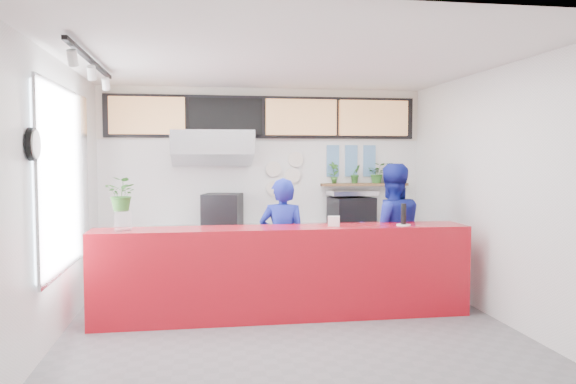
# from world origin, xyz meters

# --- Properties ---
(floor) EXTENTS (5.00, 5.00, 0.00)m
(floor) POSITION_xyz_m (0.00, 0.00, 0.00)
(floor) COLOR slate
(floor) RESTS_ON ground
(ceiling) EXTENTS (5.00, 5.00, 0.00)m
(ceiling) POSITION_xyz_m (0.00, 0.00, 3.00)
(ceiling) COLOR silver
(wall_back) EXTENTS (5.00, 0.00, 5.00)m
(wall_back) POSITION_xyz_m (0.00, 2.50, 1.50)
(wall_back) COLOR white
(wall_back) RESTS_ON ground
(wall_left) EXTENTS (0.00, 5.00, 5.00)m
(wall_left) POSITION_xyz_m (-2.50, 0.00, 1.50)
(wall_left) COLOR white
(wall_left) RESTS_ON ground
(wall_right) EXTENTS (0.00, 5.00, 5.00)m
(wall_right) POSITION_xyz_m (2.50, 0.00, 1.50)
(wall_right) COLOR white
(wall_right) RESTS_ON ground
(service_counter) EXTENTS (4.50, 0.60, 1.10)m
(service_counter) POSITION_xyz_m (0.00, 0.40, 0.55)
(service_counter) COLOR #AB0C18
(service_counter) RESTS_ON ground
(cream_band) EXTENTS (5.00, 0.02, 0.80)m
(cream_band) POSITION_xyz_m (0.00, 2.49, 2.60)
(cream_band) COLOR beige
(cream_band) RESTS_ON wall_back
(prep_bench) EXTENTS (1.80, 0.60, 0.90)m
(prep_bench) POSITION_xyz_m (-0.80, 2.20, 0.45)
(prep_bench) COLOR #B2B5BA
(prep_bench) RESTS_ON ground
(panini_oven) EXTENTS (0.66, 0.66, 0.49)m
(panini_oven) POSITION_xyz_m (-0.66, 2.20, 1.14)
(panini_oven) COLOR black
(panini_oven) RESTS_ON prep_bench
(extraction_hood) EXTENTS (1.20, 0.70, 0.35)m
(extraction_hood) POSITION_xyz_m (-0.80, 2.15, 2.15)
(extraction_hood) COLOR #B2B5BA
(extraction_hood) RESTS_ON ceiling
(hood_lip) EXTENTS (1.20, 0.69, 0.31)m
(hood_lip) POSITION_xyz_m (-0.80, 2.15, 1.95)
(hood_lip) COLOR #B2B5BA
(hood_lip) RESTS_ON ceiling
(right_bench) EXTENTS (1.80, 0.60, 0.90)m
(right_bench) POSITION_xyz_m (1.50, 2.20, 0.45)
(right_bench) COLOR #B2B5BA
(right_bench) RESTS_ON ground
(espresso_machine) EXTENTS (0.72, 0.57, 0.41)m
(espresso_machine) POSITION_xyz_m (1.33, 2.20, 1.11)
(espresso_machine) COLOR black
(espresso_machine) RESTS_ON right_bench
(espresso_tray) EXTENTS (0.74, 0.53, 0.07)m
(espresso_tray) POSITION_xyz_m (1.33, 2.20, 1.38)
(espresso_tray) COLOR #B2B4B9
(espresso_tray) RESTS_ON espresso_machine
(herb_shelf) EXTENTS (1.40, 0.18, 0.04)m
(herb_shelf) POSITION_xyz_m (1.60, 2.40, 1.50)
(herb_shelf) COLOR brown
(herb_shelf) RESTS_ON wall_back
(menu_board_far_left) EXTENTS (1.10, 0.10, 0.55)m
(menu_board_far_left) POSITION_xyz_m (-1.75, 2.38, 2.55)
(menu_board_far_left) COLOR tan
(menu_board_far_left) RESTS_ON wall_back
(menu_board_mid_left) EXTENTS (1.10, 0.10, 0.55)m
(menu_board_mid_left) POSITION_xyz_m (-0.59, 2.38, 2.55)
(menu_board_mid_left) COLOR black
(menu_board_mid_left) RESTS_ON wall_back
(menu_board_mid_right) EXTENTS (1.10, 0.10, 0.55)m
(menu_board_mid_right) POSITION_xyz_m (0.57, 2.38, 2.55)
(menu_board_mid_right) COLOR tan
(menu_board_mid_right) RESTS_ON wall_back
(menu_board_far_right) EXTENTS (1.10, 0.10, 0.55)m
(menu_board_far_right) POSITION_xyz_m (1.73, 2.38, 2.55)
(menu_board_far_right) COLOR tan
(menu_board_far_right) RESTS_ON wall_back
(soffit) EXTENTS (4.80, 0.04, 0.65)m
(soffit) POSITION_xyz_m (0.00, 2.46, 2.55)
(soffit) COLOR black
(soffit) RESTS_ON wall_back
(window_pane) EXTENTS (0.04, 2.20, 1.90)m
(window_pane) POSITION_xyz_m (-2.47, 0.30, 1.70)
(window_pane) COLOR silver
(window_pane) RESTS_ON wall_left
(window_frame) EXTENTS (0.03, 2.30, 2.00)m
(window_frame) POSITION_xyz_m (-2.45, 0.30, 1.70)
(window_frame) COLOR #B2B5BA
(window_frame) RESTS_ON wall_left
(wall_clock_rim) EXTENTS (0.05, 0.30, 0.30)m
(wall_clock_rim) POSITION_xyz_m (-2.46, -0.90, 2.05)
(wall_clock_rim) COLOR black
(wall_clock_rim) RESTS_ON wall_left
(wall_clock_face) EXTENTS (0.02, 0.26, 0.26)m
(wall_clock_face) POSITION_xyz_m (-2.43, -0.90, 2.05)
(wall_clock_face) COLOR white
(wall_clock_face) RESTS_ON wall_left
(track_rail) EXTENTS (0.05, 2.40, 0.04)m
(track_rail) POSITION_xyz_m (-2.10, 0.00, 2.94)
(track_rail) COLOR black
(track_rail) RESTS_ON ceiling
(dec_plate_a) EXTENTS (0.24, 0.03, 0.24)m
(dec_plate_a) POSITION_xyz_m (0.15, 2.47, 1.75)
(dec_plate_a) COLOR silver
(dec_plate_a) RESTS_ON wall_back
(dec_plate_b) EXTENTS (0.24, 0.03, 0.24)m
(dec_plate_b) POSITION_xyz_m (0.45, 2.47, 1.65)
(dec_plate_b) COLOR silver
(dec_plate_b) RESTS_ON wall_back
(dec_plate_c) EXTENTS (0.24, 0.03, 0.24)m
(dec_plate_c) POSITION_xyz_m (0.15, 2.47, 1.45)
(dec_plate_c) COLOR silver
(dec_plate_c) RESTS_ON wall_back
(dec_plate_d) EXTENTS (0.24, 0.03, 0.24)m
(dec_plate_d) POSITION_xyz_m (0.50, 2.47, 1.90)
(dec_plate_d) COLOR silver
(dec_plate_d) RESTS_ON wall_back
(photo_frame_a) EXTENTS (0.20, 0.02, 0.25)m
(photo_frame_a) POSITION_xyz_m (1.10, 2.48, 2.00)
(photo_frame_a) COLOR #598CBF
(photo_frame_a) RESTS_ON wall_back
(photo_frame_b) EXTENTS (0.20, 0.02, 0.25)m
(photo_frame_b) POSITION_xyz_m (1.40, 2.48, 2.00)
(photo_frame_b) COLOR #598CBF
(photo_frame_b) RESTS_ON wall_back
(photo_frame_c) EXTENTS (0.20, 0.02, 0.25)m
(photo_frame_c) POSITION_xyz_m (1.70, 2.48, 2.00)
(photo_frame_c) COLOR #598CBF
(photo_frame_c) RESTS_ON wall_back
(photo_frame_d) EXTENTS (0.20, 0.02, 0.25)m
(photo_frame_d) POSITION_xyz_m (1.10, 2.48, 1.75)
(photo_frame_d) COLOR #598CBF
(photo_frame_d) RESTS_ON wall_back
(photo_frame_e) EXTENTS (0.20, 0.02, 0.25)m
(photo_frame_e) POSITION_xyz_m (1.40, 2.48, 1.75)
(photo_frame_e) COLOR #598CBF
(photo_frame_e) RESTS_ON wall_back
(photo_frame_f) EXTENTS (0.20, 0.02, 0.25)m
(photo_frame_f) POSITION_xyz_m (1.70, 2.48, 1.75)
(photo_frame_f) COLOR #598CBF
(photo_frame_f) RESTS_ON wall_back
(staff_center) EXTENTS (0.70, 0.55, 1.67)m
(staff_center) POSITION_xyz_m (0.05, 0.85, 0.83)
(staff_center) COLOR navy
(staff_center) RESTS_ON ground
(staff_right) EXTENTS (0.95, 0.77, 1.85)m
(staff_right) POSITION_xyz_m (1.53, 0.91, 0.93)
(staff_right) COLOR navy
(staff_right) RESTS_ON ground
(herb_a) EXTENTS (0.21, 0.18, 0.34)m
(herb_a) POSITION_xyz_m (1.10, 2.40, 1.69)
(herb_a) COLOR #2E6523
(herb_a) RESTS_ON herb_shelf
(herb_b) EXTENTS (0.20, 0.19, 0.30)m
(herb_b) POSITION_xyz_m (1.45, 2.40, 1.67)
(herb_b) COLOR #2E6523
(herb_b) RESTS_ON herb_shelf
(herb_c) EXTENTS (0.37, 0.35, 0.32)m
(herb_c) POSITION_xyz_m (1.81, 2.40, 1.68)
(herb_c) COLOR #2E6523
(herb_c) RESTS_ON herb_shelf
(herb_d) EXTENTS (0.20, 0.18, 0.32)m
(herb_d) POSITION_xyz_m (2.03, 2.40, 1.68)
(herb_d) COLOR #2E6523
(herb_d) RESTS_ON herb_shelf
(glass_vase) EXTENTS (0.20, 0.20, 0.24)m
(glass_vase) POSITION_xyz_m (-1.85, 0.35, 1.22)
(glass_vase) COLOR silver
(glass_vase) RESTS_ON service_counter
(basil_vase) EXTENTS (0.45, 0.43, 0.39)m
(basil_vase) POSITION_xyz_m (-1.85, 0.35, 1.52)
(basil_vase) COLOR #2E6523
(basil_vase) RESTS_ON glass_vase
(napkin_holder) EXTENTS (0.16, 0.12, 0.12)m
(napkin_holder) POSITION_xyz_m (0.61, 0.38, 1.16)
(napkin_holder) COLOR white
(napkin_holder) RESTS_ON service_counter
(white_plate) EXTENTS (0.19, 0.19, 0.01)m
(white_plate) POSITION_xyz_m (1.47, 0.32, 1.11)
(white_plate) COLOR white
(white_plate) RESTS_ON service_counter
(pepper_mill) EXTENTS (0.08, 0.08, 0.25)m
(pepper_mill) POSITION_xyz_m (1.47, 0.32, 1.24)
(pepper_mill) COLOR black
(pepper_mill) RESTS_ON white_plate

